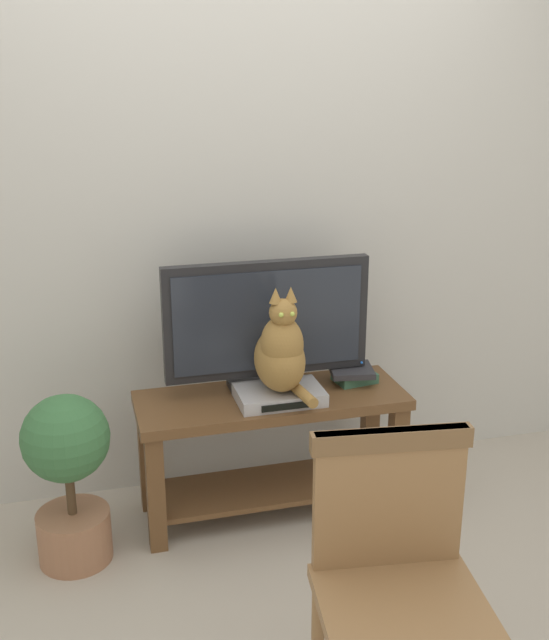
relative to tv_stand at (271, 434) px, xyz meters
The scene contains 9 objects.
ground_plane 0.71m from the tv_stand, 96.33° to the right, with size 12.00×12.00×0.00m, color #ADA393.
back_wall 1.11m from the tv_stand, 99.19° to the left, with size 7.00×0.12×2.80m, color beige.
tv_stand is the anchor object (origin of this frame).
tv 0.48m from the tv_stand, 89.98° to the left, with size 0.87×0.20×0.57m.
media_box 0.22m from the tv_stand, 73.30° to the right, with size 0.36×0.24×0.05m.
cat 0.41m from the tv_stand, 75.82° to the right, with size 0.20×0.37×0.45m.
wooden_chair 1.24m from the tv_stand, 88.15° to the right, with size 0.52×0.52×0.91m.
book_stack 0.45m from the tv_stand, ahead, with size 0.22×0.21×0.07m.
potted_plant 0.86m from the tv_stand, behind, with size 0.34×0.34×0.70m.
Camera 1 is at (-0.70, -2.27, 1.88)m, focal length 43.05 mm.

